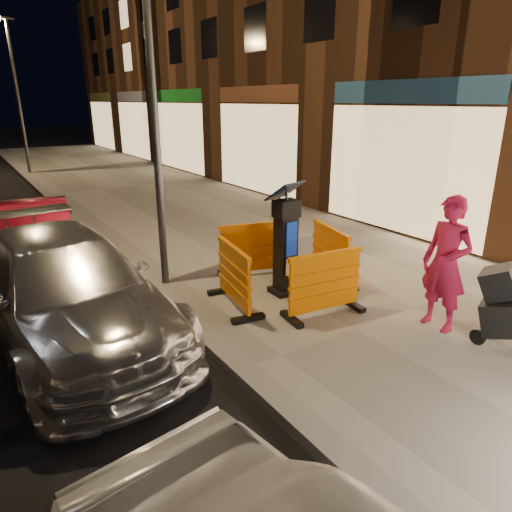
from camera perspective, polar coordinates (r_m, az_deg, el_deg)
ground_plane at (r=5.59m, az=-1.28°, el=-15.09°), size 120.00×120.00×0.00m
sidewalk at (r=7.37m, az=19.03°, el=-6.62°), size 6.00×60.00×0.15m
kerb at (r=5.54m, az=-1.29°, el=-14.45°), size 0.30×60.00×0.15m
parking_kiosk at (r=7.18m, az=3.73°, el=1.73°), size 0.64×0.64×1.71m
barrier_front at (r=6.62m, az=8.59°, el=-3.45°), size 1.27×0.64×0.95m
barrier_back at (r=8.04m, az=-0.39°, el=0.83°), size 1.31×0.80×0.95m
barrier_kerbside at (r=6.81m, az=-2.76°, el=-2.61°), size 0.70×1.29×0.95m
barrier_bldgside at (r=7.88m, az=9.21°, el=0.20°), size 0.78×1.31×0.95m
car_silver at (r=6.98m, az=-21.99°, el=-9.16°), size 2.44×5.06×1.42m
car_red at (r=10.42m, az=-25.12°, el=-0.38°), size 1.74×3.71×1.17m
man at (r=6.54m, az=22.66°, el=-0.93°), size 0.45×0.68×1.83m
street_lamp_mid at (r=7.44m, az=-12.76°, el=18.69°), size 0.12×0.12×6.00m
street_lamp_far at (r=22.10m, az=-27.56°, el=16.97°), size 0.12×0.12×6.00m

